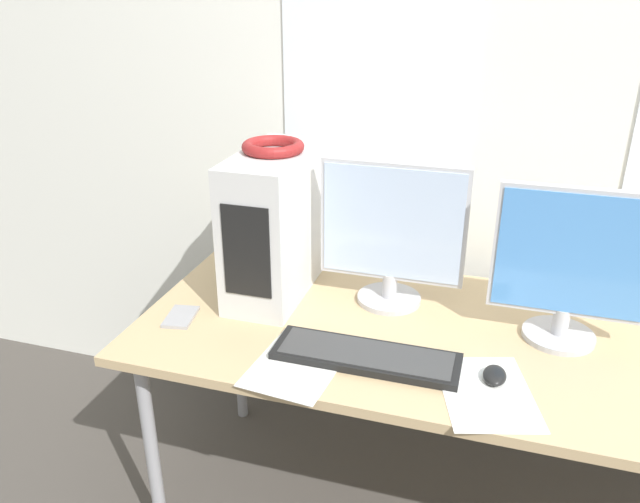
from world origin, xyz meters
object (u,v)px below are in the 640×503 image
headphones (273,147)px  monitor_main (392,233)px  mouse (495,375)px  cell_phone (181,317)px  monitor_right_near (571,265)px  keyboard (366,356)px  pc_tower (275,224)px

headphones → monitor_main: 0.43m
mouse → cell_phone: mouse is taller
headphones → monitor_right_near: (0.85, -0.05, -0.24)m
monitor_right_near → cell_phone: bearing=-168.6°
keyboard → cell_phone: keyboard is taller
headphones → monitor_main: bearing=3.6°
pc_tower → cell_phone: bearing=-127.9°
headphones → monitor_right_near: headphones is taller
headphones → mouse: (0.69, -0.30, -0.45)m
pc_tower → monitor_main: 0.36m
monitor_main → monitor_right_near: bearing=-8.5°
headphones → cell_phone: (-0.20, -0.26, -0.46)m
keyboard → mouse: (0.32, 0.01, 0.00)m
monitor_main → keyboard: (0.01, -0.33, -0.22)m
pc_tower → monitor_right_near: pc_tower is taller
pc_tower → cell_phone: 0.40m
pc_tower → cell_phone: size_ratio=3.34×
monitor_right_near → keyboard: 0.59m
keyboard → monitor_main: bearing=91.1°
cell_phone → keyboard: bearing=-14.8°
headphones → monitor_right_near: 0.88m
mouse → cell_phone: bearing=177.2°
headphones → cell_phone: bearing=-127.8°
pc_tower → mouse: pc_tower is taller
cell_phone → monitor_main: bearing=17.1°
pc_tower → keyboard: 0.52m
monitor_main → keyboard: bearing=-88.9°
cell_phone → mouse: bearing=-12.6°
monitor_right_near → cell_phone: monitor_right_near is taller
monitor_right_near → mouse: 0.36m
keyboard → mouse: size_ratio=5.64×
monitor_main → monitor_right_near: monitor_main is taller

